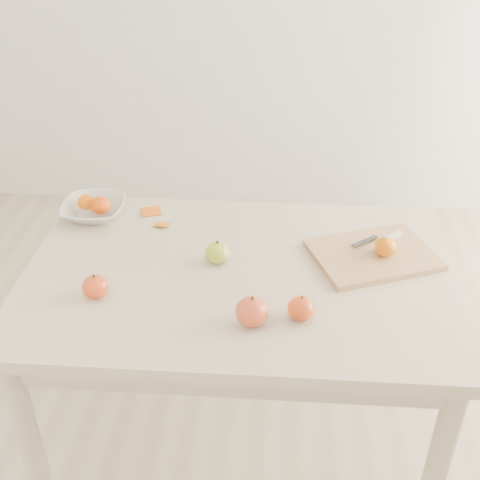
{
  "coord_description": "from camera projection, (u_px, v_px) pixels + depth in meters",
  "views": [
    {
      "loc": [
        0.1,
        -1.37,
        1.73
      ],
      "look_at": [
        0.0,
        0.05,
        0.82
      ],
      "focal_mm": 45.0,
      "sensor_mm": 36.0,
      "label": 1
    }
  ],
  "objects": [
    {
      "name": "cutting_board",
      "position": [
        373.0,
        255.0,
        1.73
      ],
      "size": [
        0.4,
        0.35,
        0.02
      ],
      "primitive_type": "cube",
      "rotation": [
        0.0,
        0.0,
        0.37
      ],
      "color": "tan",
      "rests_on": "table"
    },
    {
      "name": "bowl_tangerine_far",
      "position": [
        101.0,
        205.0,
        1.9
      ],
      "size": [
        0.06,
        0.06,
        0.06
      ],
      "primitive_type": "ellipsoid",
      "color": "red",
      "rests_on": "fruit_bowl"
    },
    {
      "name": "apple_red_e",
      "position": [
        301.0,
        308.0,
        1.49
      ],
      "size": [
        0.07,
        0.07,
        0.06
      ],
      "primitive_type": "ellipsoid",
      "color": "#9E190A",
      "rests_on": "table"
    },
    {
      "name": "orange_peel_b",
      "position": [
        162.0,
        225.0,
        1.89
      ],
      "size": [
        0.05,
        0.04,
        0.01
      ],
      "primitive_type": "cube",
      "rotation": [
        -0.14,
        0.0,
        -0.1
      ],
      "color": "#C6640E",
      "rests_on": "table"
    },
    {
      "name": "apple_red_c",
      "position": [
        252.0,
        311.0,
        1.47
      ],
      "size": [
        0.08,
        0.08,
        0.07
      ],
      "primitive_type": "ellipsoid",
      "color": "#9F1615",
      "rests_on": "table"
    },
    {
      "name": "ground",
      "position": [
        239.0,
        446.0,
        2.09
      ],
      "size": [
        3.5,
        3.5,
        0.0
      ],
      "primitive_type": "plane",
      "color": "#C6B293",
      "rests_on": "ground"
    },
    {
      "name": "orange_peel_a",
      "position": [
        151.0,
        213.0,
        1.95
      ],
      "size": [
        0.07,
        0.06,
        0.01
      ],
      "primitive_type": "cube",
      "rotation": [
        0.21,
        0.0,
        0.35
      ],
      "color": "#D25B0E",
      "rests_on": "table"
    },
    {
      "name": "table",
      "position": [
        239.0,
        298.0,
        1.74
      ],
      "size": [
        1.2,
        0.8,
        0.75
      ],
      "color": "beige",
      "rests_on": "ground"
    },
    {
      "name": "board_tangerine",
      "position": [
        386.0,
        247.0,
        1.7
      ],
      "size": [
        0.06,
        0.06,
        0.05
      ],
      "primitive_type": "ellipsoid",
      "color": "#DD6307",
      "rests_on": "cutting_board"
    },
    {
      "name": "fruit_bowl",
      "position": [
        94.0,
        210.0,
        1.92
      ],
      "size": [
        0.2,
        0.2,
        0.05
      ],
      "primitive_type": "imported",
      "color": "silver",
      "rests_on": "table"
    },
    {
      "name": "apple_green",
      "position": [
        218.0,
        253.0,
        1.7
      ],
      "size": [
        0.07,
        0.07,
        0.06
      ],
      "primitive_type": "ellipsoid",
      "color": "#71A01A",
      "rests_on": "table"
    },
    {
      "name": "paring_knife",
      "position": [
        387.0,
        238.0,
        1.78
      ],
      "size": [
        0.16,
        0.09,
        0.01
      ],
      "color": "white",
      "rests_on": "cutting_board"
    },
    {
      "name": "bowl_tangerine_near",
      "position": [
        86.0,
        202.0,
        1.92
      ],
      "size": [
        0.06,
        0.06,
        0.05
      ],
      "primitive_type": "ellipsoid",
      "color": "orange",
      "rests_on": "fruit_bowl"
    },
    {
      "name": "apple_red_d",
      "position": [
        95.0,
        287.0,
        1.57
      ],
      "size": [
        0.07,
        0.07,
        0.06
      ],
      "primitive_type": "ellipsoid",
      "color": "#9E2313",
      "rests_on": "table"
    }
  ]
}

